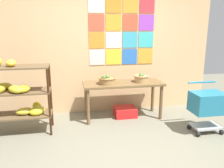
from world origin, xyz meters
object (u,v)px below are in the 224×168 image
at_px(fruit_basket_back_left, 107,80).
at_px(produce_crate_under_table, 125,112).
at_px(banana_shelf_unit, 19,92).
at_px(shopping_cart, 208,105).
at_px(display_table, 123,88).
at_px(fruit_basket_centre, 141,78).

xyz_separation_m(fruit_basket_back_left, produce_crate_under_table, (0.37, 0.10, -0.67)).
bearing_deg(banana_shelf_unit, shopping_cart, -10.11).
distance_m(banana_shelf_unit, shopping_cart, 3.02).
bearing_deg(banana_shelf_unit, fruit_basket_back_left, 11.00).
bearing_deg(display_table, fruit_basket_centre, -3.52).
height_order(banana_shelf_unit, fruit_basket_back_left, banana_shelf_unit).
relative_size(banana_shelf_unit, fruit_basket_back_left, 3.89).
bearing_deg(display_table, shopping_cart, -35.79).
distance_m(display_table, fruit_basket_centre, 0.39).
bearing_deg(fruit_basket_back_left, fruit_basket_centre, 2.40).
height_order(banana_shelf_unit, shopping_cart, banana_shelf_unit).
bearing_deg(banana_shelf_unit, produce_crate_under_table, 11.72).
bearing_deg(produce_crate_under_table, fruit_basket_back_left, -165.47).
xyz_separation_m(banana_shelf_unit, shopping_cart, (2.96, -0.53, -0.21)).
relative_size(display_table, fruit_basket_centre, 5.09).
distance_m(banana_shelf_unit, produce_crate_under_table, 1.96).
bearing_deg(produce_crate_under_table, shopping_cart, -38.66).
bearing_deg(fruit_basket_back_left, banana_shelf_unit, -169.00).
bearing_deg(shopping_cart, banana_shelf_unit, 176.23).
bearing_deg(produce_crate_under_table, display_table, -142.44).
distance_m(display_table, fruit_basket_back_left, 0.35).
relative_size(fruit_basket_back_left, produce_crate_under_table, 0.78).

